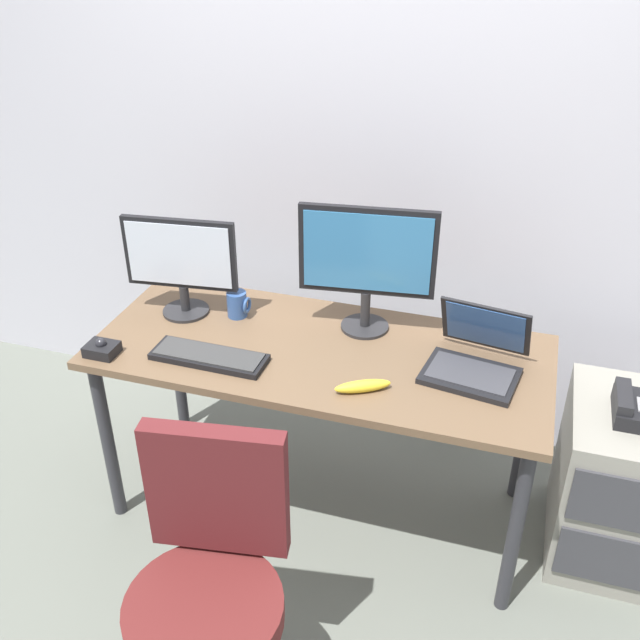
# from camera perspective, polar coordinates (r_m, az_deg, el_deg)

# --- Properties ---
(ground_plane) EXTENTS (8.00, 8.00, 0.00)m
(ground_plane) POSITION_cam_1_polar(r_m,az_deg,el_deg) (3.07, 0.00, -14.16)
(ground_plane) COLOR slate
(back_wall) EXTENTS (6.00, 0.10, 2.80)m
(back_wall) POSITION_cam_1_polar(r_m,az_deg,el_deg) (2.95, 4.18, 15.63)
(back_wall) COLOR silver
(back_wall) RESTS_ON ground
(desk) EXTENTS (1.64, 0.69, 0.75)m
(desk) POSITION_cam_1_polar(r_m,az_deg,el_deg) (2.64, 0.00, -3.75)
(desk) COLOR brown
(desk) RESTS_ON ground
(file_cabinet) EXTENTS (0.42, 0.53, 0.63)m
(file_cabinet) POSITION_cam_1_polar(r_m,az_deg,el_deg) (2.90, 22.51, -11.81)
(file_cabinet) COLOR gray
(file_cabinet) RESTS_ON ground
(desk_phone) EXTENTS (0.17, 0.20, 0.09)m
(desk_phone) POSITION_cam_1_polar(r_m,az_deg,el_deg) (2.67, 23.82, -6.42)
(desk_phone) COLOR black
(desk_phone) RESTS_ON file_cabinet
(office_chair) EXTENTS (0.52, 0.52, 0.94)m
(office_chair) POSITION_cam_1_polar(r_m,az_deg,el_deg) (2.21, -8.58, -21.29)
(office_chair) COLOR black
(office_chair) RESTS_ON ground
(monitor_main) EXTENTS (0.49, 0.18, 0.48)m
(monitor_main) POSITION_cam_1_polar(r_m,az_deg,el_deg) (2.58, 3.74, 4.80)
(monitor_main) COLOR #262628
(monitor_main) RESTS_ON desk
(monitor_side) EXTENTS (0.43, 0.18, 0.39)m
(monitor_side) POSITION_cam_1_polar(r_m,az_deg,el_deg) (2.76, -10.97, 4.59)
(monitor_side) COLOR #262628
(monitor_side) RESTS_ON desk
(keyboard) EXTENTS (0.41, 0.14, 0.03)m
(keyboard) POSITION_cam_1_polar(r_m,az_deg,el_deg) (2.55, -8.76, -2.87)
(keyboard) COLOR black
(keyboard) RESTS_ON desk
(laptop) EXTENTS (0.35, 0.35, 0.22)m
(laptop) POSITION_cam_1_polar(r_m,az_deg,el_deg) (2.51, 12.21, -2.90)
(laptop) COLOR black
(laptop) RESTS_ON desk
(trackball_mouse) EXTENTS (0.11, 0.09, 0.07)m
(trackball_mouse) POSITION_cam_1_polar(r_m,az_deg,el_deg) (2.66, -16.87, -2.18)
(trackball_mouse) COLOR black
(trackball_mouse) RESTS_ON desk
(coffee_mug) EXTENTS (0.09, 0.08, 0.10)m
(coffee_mug) POSITION_cam_1_polar(r_m,az_deg,el_deg) (2.78, -6.52, 1.25)
(coffee_mug) COLOR #305392
(coffee_mug) RESTS_ON desk
(banana) EXTENTS (0.19, 0.13, 0.04)m
(banana) POSITION_cam_1_polar(r_m,az_deg,el_deg) (2.37, 3.40, -5.24)
(banana) COLOR yellow
(banana) RESTS_ON desk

